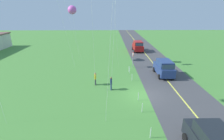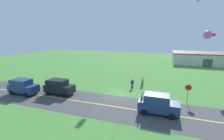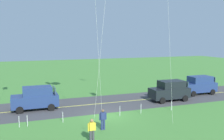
# 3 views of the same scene
# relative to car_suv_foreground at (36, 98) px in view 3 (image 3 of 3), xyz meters

# --- Properties ---
(ground_plane) EXTENTS (120.00, 120.00, 0.10)m
(ground_plane) POSITION_rel_car_suv_foreground_xyz_m (-5.77, 4.02, -1.20)
(ground_plane) COLOR #478438
(asphalt_road) EXTENTS (120.00, 7.00, 0.00)m
(asphalt_road) POSITION_rel_car_suv_foreground_xyz_m (-5.77, 0.02, -1.15)
(asphalt_road) COLOR #424244
(asphalt_road) RESTS_ON ground
(road_centre_stripe) EXTENTS (120.00, 0.16, 0.00)m
(road_centre_stripe) POSITION_rel_car_suv_foreground_xyz_m (-5.77, 0.02, -1.15)
(road_centre_stripe) COLOR #E5E04C
(road_centre_stripe) RESTS_ON asphalt_road
(car_suv_foreground) EXTENTS (4.40, 2.12, 2.24)m
(car_suv_foreground) POSITION_rel_car_suv_foreground_xyz_m (0.00, 0.00, 0.00)
(car_suv_foreground) COLOR navy
(car_suv_foreground) RESTS_ON ground
(car_parked_west_far) EXTENTS (4.40, 2.12, 2.24)m
(car_parked_west_far) POSITION_rel_car_suv_foreground_xyz_m (-19.51, -0.24, 0.00)
(car_parked_west_far) COLOR navy
(car_parked_west_far) RESTS_ON ground
(car_parked_west_near) EXTENTS (4.40, 2.12, 2.24)m
(car_parked_west_near) POSITION_rel_car_suv_foreground_xyz_m (-14.29, 1.39, 0.00)
(car_parked_west_near) COLOR black
(car_parked_west_near) RESTS_ON ground
(person_adult_near) EXTENTS (0.58, 0.22, 1.60)m
(person_adult_near) POSITION_rel_car_suv_foreground_xyz_m (-3.03, 9.42, -0.29)
(person_adult_near) COLOR #3F3F47
(person_adult_near) RESTS_ON ground
(person_adult_companion) EXTENTS (0.58, 0.22, 1.60)m
(person_adult_companion) POSITION_rel_car_suv_foreground_xyz_m (-4.44, 7.49, -0.29)
(person_adult_companion) COLOR navy
(person_adult_companion) RESTS_ON ground
(fence_post_0) EXTENTS (0.05, 0.05, 0.90)m
(fence_post_0) POSITION_rel_car_suv_foreground_xyz_m (-12.32, 4.72, -0.70)
(fence_post_0) COLOR silver
(fence_post_0) RESTS_ON ground
(fence_post_1) EXTENTS (0.05, 0.05, 0.90)m
(fence_post_1) POSITION_rel_car_suv_foreground_xyz_m (-9.04, 4.72, -0.70)
(fence_post_1) COLOR silver
(fence_post_1) RESTS_ON ground
(fence_post_2) EXTENTS (0.05, 0.05, 0.90)m
(fence_post_2) POSITION_rel_car_suv_foreground_xyz_m (-6.94, 4.72, -0.70)
(fence_post_2) COLOR silver
(fence_post_2) RESTS_ON ground
(fence_post_3) EXTENTS (0.05, 0.05, 0.90)m
(fence_post_3) POSITION_rel_car_suv_foreground_xyz_m (-1.85, 4.72, -0.70)
(fence_post_3) COLOR silver
(fence_post_3) RESTS_ON ground
(fence_post_4) EXTENTS (0.05, 0.05, 0.90)m
(fence_post_4) POSITION_rel_car_suv_foreground_xyz_m (1.56, 4.72, -0.70)
(fence_post_4) COLOR silver
(fence_post_4) RESTS_ON ground
(fence_post_5) EXTENTS (0.05, 0.05, 0.90)m
(fence_post_5) POSITION_rel_car_suv_foreground_xyz_m (0.95, 4.72, -0.70)
(fence_post_5) COLOR silver
(fence_post_5) RESTS_ON ground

